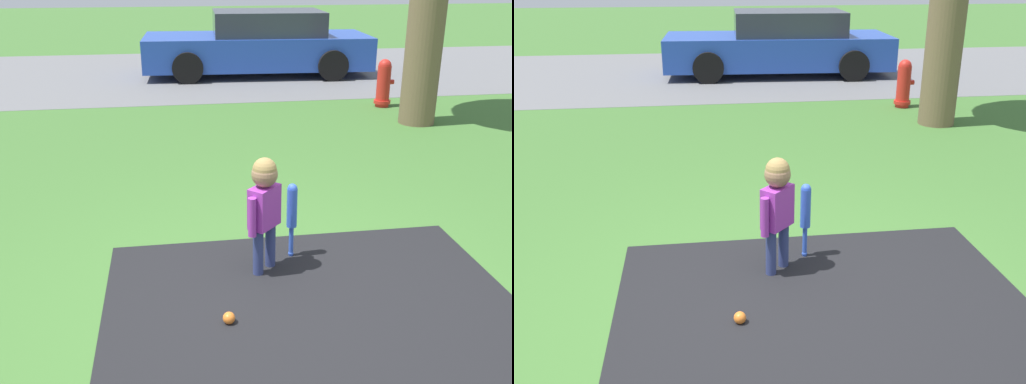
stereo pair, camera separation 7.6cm
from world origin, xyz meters
TOP-DOWN VIEW (x-y plane):
  - ground_plane at (0.00, 0.00)m, footprint 60.00×60.00m
  - street_strip at (0.00, 9.04)m, footprint 40.00×6.00m
  - child at (-0.06, 0.47)m, footprint 0.27×0.28m
  - baseball_bat at (0.19, 0.66)m, footprint 0.08×0.08m
  - sports_ball at (-0.39, -0.18)m, footprint 0.08×0.08m
  - fire_hydrant at (2.72, 5.46)m, footprint 0.30×0.27m
  - parked_car at (1.21, 8.67)m, footprint 4.67×2.16m

SIDE VIEW (x-z plane):
  - ground_plane at x=0.00m, z-range 0.00..0.00m
  - street_strip at x=0.00m, z-range 0.00..0.01m
  - sports_ball at x=-0.39m, z-range 0.00..0.08m
  - fire_hydrant at x=2.72m, z-range -0.01..0.75m
  - baseball_bat at x=0.19m, z-range 0.09..0.70m
  - child at x=-0.06m, z-range 0.13..1.02m
  - parked_car at x=1.21m, z-range -0.03..1.25m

